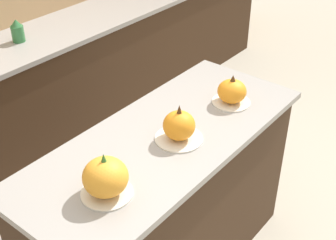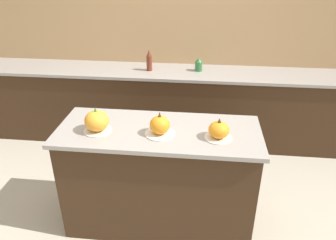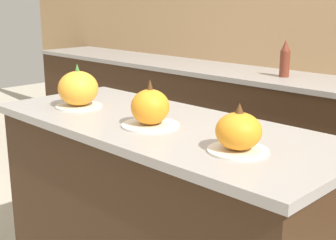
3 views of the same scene
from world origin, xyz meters
name	(u,v)px [view 2 (image 2 of 3)]	position (x,y,z in m)	size (l,w,h in m)	color
ground_plane	(160,219)	(0.00, 0.00, 0.00)	(12.00, 12.00, 0.00)	#BCB29E
wall_back	(178,38)	(0.00, 1.83, 1.25)	(8.00, 0.06, 2.50)	tan
kitchen_island	(159,178)	(0.00, 0.00, 0.48)	(1.62, 0.67, 0.95)	#382314
back_counter	(175,106)	(0.00, 1.50, 0.47)	(6.00, 0.60, 0.93)	#382314
pumpkin_cake_left	(97,121)	(-0.47, -0.07, 1.03)	(0.22, 0.22, 0.21)	silver
pumpkin_cake_center	(160,126)	(0.02, -0.07, 1.02)	(0.23, 0.23, 0.19)	silver
pumpkin_cake_right	(219,131)	(0.47, -0.08, 1.01)	(0.21, 0.21, 0.17)	silver
bottle_tall	(149,61)	(-0.31, 1.49, 1.05)	(0.07, 0.07, 0.25)	maroon
bottle_short	(199,65)	(0.27, 1.54, 1.01)	(0.09, 0.09, 0.16)	#2D6B38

